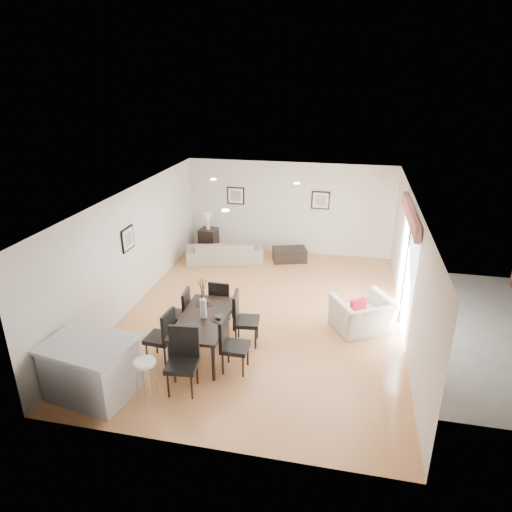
% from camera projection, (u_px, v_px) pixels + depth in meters
% --- Properties ---
extents(ground, '(8.00, 8.00, 0.00)m').
position_uv_depth(ground, '(262.00, 315.00, 10.19)').
color(ground, tan).
rests_on(ground, ground).
extents(wall_back, '(6.00, 0.04, 2.70)m').
position_uv_depth(wall_back, '(289.00, 208.00, 13.32)').
color(wall_back, silver).
rests_on(wall_back, ground).
extents(wall_front, '(6.00, 0.04, 2.70)m').
position_uv_depth(wall_front, '(203.00, 370.00, 6.06)').
color(wall_front, silver).
rests_on(wall_front, ground).
extents(wall_left, '(0.04, 8.00, 2.70)m').
position_uv_depth(wall_left, '(132.00, 248.00, 10.27)').
color(wall_left, silver).
rests_on(wall_left, ground).
extents(wall_right, '(0.04, 8.00, 2.70)m').
position_uv_depth(wall_right, '(409.00, 271.00, 9.11)').
color(wall_right, silver).
rests_on(wall_right, ground).
extents(ceiling, '(6.00, 8.00, 0.02)m').
position_uv_depth(ceiling, '(263.00, 197.00, 9.19)').
color(ceiling, white).
rests_on(ceiling, wall_back).
extents(sofa, '(2.29, 1.44, 0.62)m').
position_uv_depth(sofa, '(224.00, 251.00, 12.97)').
color(sofa, gray).
rests_on(sofa, ground).
extents(armchair, '(1.48, 1.43, 0.74)m').
position_uv_depth(armchair, '(362.00, 315.00, 9.44)').
color(armchair, beige).
rests_on(armchair, ground).
extents(dining_table, '(0.97, 1.84, 0.75)m').
position_uv_depth(dining_table, '(204.00, 321.00, 8.61)').
color(dining_table, black).
rests_on(dining_table, ground).
extents(dining_chair_wnear, '(0.51, 0.51, 1.05)m').
position_uv_depth(dining_chair_wnear, '(164.00, 334.00, 8.35)').
color(dining_chair_wnear, black).
rests_on(dining_chair_wnear, ground).
extents(dining_chair_wfar, '(0.50, 0.50, 1.02)m').
position_uv_depth(dining_chair_wfar, '(181.00, 311.00, 9.18)').
color(dining_chair_wfar, black).
rests_on(dining_chair_wfar, ground).
extents(dining_chair_enear, '(0.47, 0.47, 1.05)m').
position_uv_depth(dining_chair_enear, '(230.00, 341.00, 8.11)').
color(dining_chair_enear, black).
rests_on(dining_chair_enear, ground).
extents(dining_chair_efar, '(0.54, 0.54, 1.09)m').
position_uv_depth(dining_chair_efar, '(242.00, 316.00, 8.91)').
color(dining_chair_efar, black).
rests_on(dining_chair_efar, ground).
extents(dining_chair_head, '(0.56, 0.56, 1.13)m').
position_uv_depth(dining_chair_head, '(183.00, 355.00, 7.62)').
color(dining_chair_head, black).
rests_on(dining_chair_head, ground).
extents(dining_chair_foot, '(0.45, 0.45, 1.00)m').
position_uv_depth(dining_chair_foot, '(221.00, 300.00, 9.66)').
color(dining_chair_foot, black).
rests_on(dining_chair_foot, ground).
extents(vase, '(0.86, 1.40, 0.79)m').
position_uv_depth(vase, '(203.00, 300.00, 8.45)').
color(vase, white).
rests_on(vase, dining_table).
extents(coffee_table, '(1.06, 0.82, 0.37)m').
position_uv_depth(coffee_table, '(289.00, 255.00, 13.07)').
color(coffee_table, black).
rests_on(coffee_table, ground).
extents(side_table, '(0.54, 0.54, 0.66)m').
position_uv_depth(side_table, '(209.00, 239.00, 13.85)').
color(side_table, black).
rests_on(side_table, ground).
extents(table_lamp, '(0.26, 0.26, 0.50)m').
position_uv_depth(table_lamp, '(208.00, 219.00, 13.61)').
color(table_lamp, white).
rests_on(table_lamp, side_table).
extents(cushion, '(0.33, 0.30, 0.34)m').
position_uv_depth(cushion, '(358.00, 307.00, 9.28)').
color(cushion, maroon).
rests_on(cushion, armchair).
extents(kitchen_island, '(1.57, 1.30, 0.99)m').
position_uv_depth(kitchen_island, '(91.00, 368.00, 7.51)').
color(kitchen_island, silver).
rests_on(kitchen_island, ground).
extents(bar_stool, '(0.36, 0.36, 0.78)m').
position_uv_depth(bar_stool, '(145.00, 367.00, 7.26)').
color(bar_stool, white).
rests_on(bar_stool, ground).
extents(framed_print_back_left, '(0.52, 0.04, 0.52)m').
position_uv_depth(framed_print_back_left, '(236.00, 196.00, 13.49)').
color(framed_print_back_left, black).
rests_on(framed_print_back_left, wall_back).
extents(framed_print_back_right, '(0.52, 0.04, 0.52)m').
position_uv_depth(framed_print_back_right, '(321.00, 200.00, 13.01)').
color(framed_print_back_right, black).
rests_on(framed_print_back_right, wall_back).
extents(framed_print_left_wall, '(0.04, 0.52, 0.52)m').
position_uv_depth(framed_print_left_wall, '(128.00, 239.00, 9.98)').
color(framed_print_left_wall, black).
rests_on(framed_print_left_wall, wall_left).
extents(sliding_door, '(0.12, 2.70, 2.57)m').
position_uv_depth(sliding_door, '(408.00, 251.00, 9.27)').
color(sliding_door, white).
rests_on(sliding_door, wall_right).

